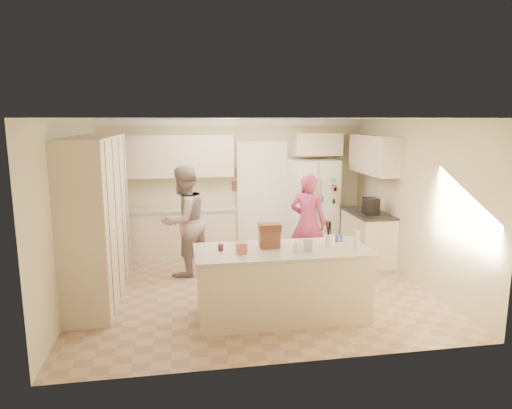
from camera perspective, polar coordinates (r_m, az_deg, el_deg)
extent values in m
cube|color=tan|center=(7.26, -0.32, -10.35)|extent=(5.20, 4.60, 0.02)
cube|color=white|center=(6.78, -0.34, 10.80)|extent=(5.20, 4.60, 0.02)
cube|color=beige|center=(9.16, -2.69, 2.51)|extent=(5.20, 0.02, 2.60)
cube|color=beige|center=(4.70, 4.29, -5.32)|extent=(5.20, 0.02, 2.60)
cube|color=beige|center=(6.98, -21.99, -0.81)|extent=(0.02, 4.60, 2.60)
cube|color=beige|center=(7.76, 19.05, 0.47)|extent=(0.02, 4.60, 2.60)
cube|color=white|center=(9.02, -2.71, 10.23)|extent=(5.20, 0.08, 0.12)
cube|color=beige|center=(7.14, -19.15, -1.41)|extent=(0.60, 2.60, 2.35)
cube|color=beige|center=(8.95, -9.73, -3.43)|extent=(2.20, 0.60, 0.88)
cube|color=#BDAE9B|center=(8.84, -9.82, -0.55)|extent=(2.24, 0.63, 0.04)
cube|color=beige|center=(8.84, -10.03, 5.98)|extent=(2.20, 0.35, 0.80)
cube|color=black|center=(9.25, 0.73, 1.03)|extent=(0.90, 0.06, 2.10)
cube|color=white|center=(9.22, 0.77, 1.00)|extent=(1.02, 0.03, 2.22)
cube|color=brown|center=(9.09, -2.54, 4.04)|extent=(0.15, 0.02, 0.20)
cube|color=brown|center=(9.13, -2.53, 2.35)|extent=(0.15, 0.02, 0.20)
cube|color=white|center=(9.20, 7.05, -0.05)|extent=(0.95, 0.77, 1.80)
cube|color=gray|center=(8.87, 7.71, -0.47)|extent=(0.02, 0.02, 1.78)
cube|color=black|center=(8.75, 6.39, 1.08)|extent=(0.22, 0.03, 0.35)
cylinder|color=silver|center=(8.81, 7.45, 0.46)|extent=(0.02, 0.02, 0.85)
cylinder|color=silver|center=(8.84, 8.07, 0.48)|extent=(0.02, 0.02, 0.85)
cube|color=beige|center=(9.25, 7.70, 7.49)|extent=(0.95, 0.35, 0.45)
cube|color=beige|center=(8.68, 13.76, -4.03)|extent=(0.60, 1.20, 0.88)
cube|color=#2D2B28|center=(8.57, 13.83, -1.06)|extent=(0.63, 1.24, 0.04)
cube|color=beige|center=(8.67, 14.43, 6.05)|extent=(0.35, 1.50, 0.70)
cube|color=black|center=(8.35, 14.17, -0.20)|extent=(0.22, 0.28, 0.30)
cube|color=beige|center=(6.13, 3.25, -9.92)|extent=(2.20, 0.90, 0.88)
cube|color=#BDAE9B|center=(5.98, 3.30, -5.79)|extent=(2.28, 0.96, 0.05)
cylinder|color=white|center=(6.18, 9.11, -4.42)|extent=(0.13, 0.13, 0.15)
cube|color=#DB7168|center=(5.77, -1.82, -5.43)|extent=(0.13, 0.13, 0.14)
cone|color=white|center=(5.74, -1.83, -4.37)|extent=(0.08, 0.08, 0.08)
cube|color=brown|center=(6.01, 1.70, -4.37)|extent=(0.26, 0.18, 0.22)
cube|color=#592D1E|center=(5.97, 1.71, -2.88)|extent=(0.28, 0.20, 0.10)
cylinder|color=#59263F|center=(5.89, -4.44, -5.36)|extent=(0.07, 0.07, 0.09)
cube|color=white|center=(5.80, 5.21, -5.26)|extent=(0.12, 0.06, 0.16)
cube|color=silver|center=(5.89, 6.50, -5.05)|extent=(0.12, 0.05, 0.16)
cylinder|color=silver|center=(6.09, 12.41, -4.32)|extent=(0.07, 0.07, 0.24)
cylinder|color=#3447A1|center=(6.39, 10.06, -4.21)|extent=(0.05, 0.05, 0.09)
cylinder|color=#3447A1|center=(6.42, 10.65, -4.18)|extent=(0.05, 0.05, 0.09)
imported|color=gray|center=(7.67, -8.99, -2.04)|extent=(1.13, 1.13, 1.85)
imported|color=#C3377C|center=(7.83, 6.49, -2.27)|extent=(0.74, 0.66, 1.70)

